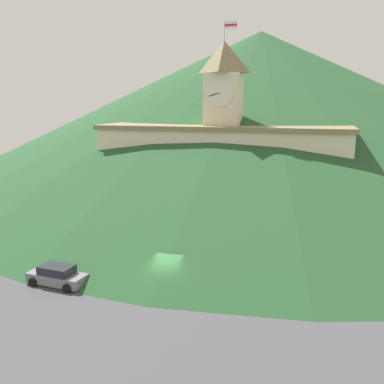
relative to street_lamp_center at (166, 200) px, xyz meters
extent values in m
plane|color=#424247|center=(5.65, -16.21, -3.72)|extent=(160.00, 160.00, 0.00)
cube|color=beige|center=(5.65, 7.07, 2.34)|extent=(32.71, 9.17, 12.13)
cube|color=olive|center=(5.65, 7.07, 8.70)|extent=(33.31, 9.77, 0.60)
cube|color=beige|center=(5.65, 7.07, 12.35)|extent=(4.50, 4.50, 6.69)
pyramid|color=olive|center=(5.65, 7.07, 17.72)|extent=(4.95, 4.95, 4.05)
cylinder|color=silver|center=(5.65, 4.76, 13.15)|extent=(3.42, 0.12, 3.42)
cube|color=black|center=(4.98, 4.69, 12.96)|extent=(1.37, 0.06, 0.49)
cylinder|color=#B2B2B7|center=(5.65, 7.07, 20.94)|extent=(0.10, 0.10, 2.40)
cube|color=white|center=(6.45, 7.07, 21.59)|extent=(1.60, 0.06, 1.00)
cube|color=red|center=(6.45, 7.03, 21.59)|extent=(1.60, 0.04, 0.28)
cube|color=#232328|center=(-7.43, 2.41, 2.10)|extent=(1.80, 0.16, 6.67)
cube|color=#232328|center=(-0.89, 2.41, 2.10)|extent=(1.80, 0.16, 6.67)
cube|color=#232328|center=(5.65, 2.41, 2.10)|extent=(1.80, 0.16, 6.67)
cube|color=#232328|center=(12.19, 2.41, 2.10)|extent=(1.80, 0.16, 6.67)
cube|color=#232328|center=(18.74, 2.41, 2.10)|extent=(1.80, 0.16, 6.67)
cube|color=red|center=(-7.41, -0.62, -2.48)|extent=(5.22, 0.12, 2.49)
cube|color=white|center=(-2.19, -0.62, -2.48)|extent=(5.22, 0.12, 2.49)
cube|color=red|center=(3.04, -0.62, -2.48)|extent=(5.22, 0.12, 2.49)
cube|color=white|center=(8.26, -0.62, -2.48)|extent=(5.22, 0.12, 2.49)
cube|color=red|center=(13.49, -0.62, -2.48)|extent=(5.22, 0.12, 2.49)
cube|color=white|center=(18.71, -0.62, -2.48)|extent=(5.22, 0.12, 2.49)
cone|color=#234C28|center=(5.65, 43.88, 11.32)|extent=(129.26, 129.26, 30.08)
cylinder|color=black|center=(0.00, 0.00, -1.26)|extent=(0.14, 0.14, 4.93)
cube|color=black|center=(0.00, 0.00, 1.06)|extent=(0.90, 0.08, 0.08)
sphere|color=white|center=(-0.45, 0.00, 1.24)|extent=(0.36, 0.36, 0.36)
sphere|color=white|center=(0.45, 0.00, 1.24)|extent=(0.36, 0.36, 0.36)
cylinder|color=black|center=(11.74, 0.00, -1.46)|extent=(0.14, 0.14, 4.52)
cube|color=black|center=(11.74, 0.00, 0.65)|extent=(0.90, 0.08, 0.08)
sphere|color=white|center=(11.29, 0.00, 0.83)|extent=(0.36, 0.36, 0.36)
sphere|color=white|center=(12.19, 0.00, 0.83)|extent=(0.36, 0.36, 0.36)
cube|color=#B7B7BC|center=(16.95, -8.77, -3.20)|extent=(4.00, 1.93, 0.74)
cube|color=#1E2328|center=(16.95, -8.77, -2.53)|extent=(2.24, 1.69, 0.61)
cylinder|color=black|center=(15.58, -9.54, -3.39)|extent=(0.68, 0.35, 0.66)
cylinder|color=black|center=(15.68, -7.84, -3.39)|extent=(0.68, 0.35, 0.66)
cylinder|color=black|center=(18.22, -9.70, -3.39)|extent=(0.68, 0.35, 0.66)
cylinder|color=black|center=(18.32, -8.00, -3.39)|extent=(0.68, 0.35, 0.66)
cube|color=slate|center=(-3.57, -18.92, -3.12)|extent=(5.46, 2.47, 0.87)
cube|color=#1E2328|center=(-3.57, -18.92, -2.33)|extent=(3.07, 2.10, 0.71)
cylinder|color=black|center=(-1.69, -18.09, -3.34)|extent=(0.80, 0.43, 0.77)
cylinder|color=black|center=(-1.87, -20.08, -3.34)|extent=(0.80, 0.43, 0.77)
cylinder|color=black|center=(-5.27, -17.76, -3.34)|extent=(0.80, 0.43, 0.77)
cylinder|color=black|center=(-5.46, -19.75, -3.34)|extent=(0.80, 0.43, 0.77)
cube|color=#284C99|center=(-0.21, -6.36, -2.99)|extent=(5.21, 2.31, 1.04)
cube|color=#1E2328|center=(-0.21, -6.36, -2.05)|extent=(2.91, 2.01, 0.85)
cylinder|color=black|center=(-2.00, -7.25, -3.26)|extent=(0.94, 0.42, 0.92)
cylinder|color=black|center=(-1.88, -5.26, -3.26)|extent=(0.94, 0.42, 0.92)
cylinder|color=black|center=(1.46, -7.47, -3.26)|extent=(0.94, 0.42, 0.92)
cylinder|color=black|center=(1.58, -5.47, -3.26)|extent=(0.94, 0.42, 0.92)
cube|color=yellow|center=(11.34, -7.81, -3.25)|extent=(4.26, 1.94, 0.67)
cube|color=#1E2328|center=(11.34, -7.81, -2.65)|extent=(2.37, 1.73, 0.55)
cylinder|color=black|center=(12.79, -6.96, -3.42)|extent=(0.60, 0.34, 0.59)
cylinder|color=black|center=(12.73, -8.76, -3.42)|extent=(0.60, 0.34, 0.59)
cylinder|color=black|center=(9.94, -6.87, -3.42)|extent=(0.60, 0.34, 0.59)
cylinder|color=black|center=(9.88, -8.67, -3.42)|extent=(0.60, 0.34, 0.59)
cube|color=#2D663D|center=(15.95, -15.04, -3.18)|extent=(4.66, 1.97, 0.77)
cube|color=#1E2328|center=(15.95, -15.04, -2.49)|extent=(2.59, 1.75, 0.63)
cylinder|color=black|center=(17.55, -14.20, -3.38)|extent=(0.69, 0.35, 0.68)
cylinder|color=black|center=(17.48, -16.00, -3.38)|extent=(0.69, 0.35, 0.68)
cylinder|color=black|center=(14.42, -14.08, -3.38)|extent=(0.69, 0.35, 0.68)
cylinder|color=black|center=(14.36, -15.88, -3.38)|extent=(0.69, 0.35, 0.68)
cylinder|color=#33567A|center=(4.56, -4.76, -3.32)|extent=(0.18, 0.18, 0.80)
cylinder|color=#33567A|center=(4.78, -4.84, -3.32)|extent=(0.18, 0.18, 0.80)
cylinder|color=#33567A|center=(4.67, -4.80, -2.61)|extent=(0.47, 0.47, 0.63)
sphere|color=#936B4C|center=(4.67, -4.80, -2.16)|extent=(0.27, 0.27, 0.27)
camera|label=1|loc=(17.49, -49.46, 12.05)|focal=40.00mm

